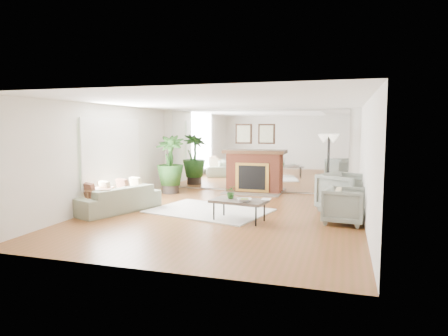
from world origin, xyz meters
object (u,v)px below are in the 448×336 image
(armchair_back, at_px, (344,192))
(side_table, at_px, (100,192))
(coffee_table, at_px, (239,202))
(armchair_front, at_px, (344,206))
(potted_ficus, at_px, (170,162))
(sofa, at_px, (117,199))
(floor_lamp, at_px, (328,144))
(fireplace, at_px, (253,171))

(armchair_back, distance_m, side_table, 5.58)
(coffee_table, relative_size, armchair_front, 1.51)
(armchair_back, xyz_separation_m, potted_ficus, (-4.94, 1.22, 0.46))
(potted_ficus, bearing_deg, side_table, -95.74)
(sofa, distance_m, floor_lamp, 5.74)
(fireplace, relative_size, side_table, 3.01)
(coffee_table, xyz_separation_m, side_table, (-3.15, -0.29, 0.09))
(coffee_table, xyz_separation_m, armchair_back, (2.10, 1.60, 0.04))
(sofa, relative_size, potted_ficus, 1.19)
(fireplace, relative_size, sofa, 1.00)
(potted_ficus, bearing_deg, fireplace, 18.86)
(fireplace, xyz_separation_m, armchair_front, (2.60, -3.21, -0.29))
(armchair_back, height_order, floor_lamp, floor_lamp)
(potted_ficus, height_order, floor_lamp, floor_lamp)
(sofa, bearing_deg, side_table, -5.43)
(fireplace, xyz_separation_m, armchair_back, (2.60, -2.02, -0.21))
(fireplace, xyz_separation_m, coffee_table, (0.50, -3.62, -0.24))
(side_table, distance_m, potted_ficus, 3.15)
(coffee_table, bearing_deg, side_table, -174.83)
(armchair_front, xyz_separation_m, potted_ficus, (-4.94, 2.41, 0.54))
(fireplace, distance_m, floor_lamp, 2.32)
(armchair_back, distance_m, floor_lamp, 2.07)
(armchair_front, bearing_deg, potted_ficus, 70.31)
(side_table, height_order, potted_ficus, potted_ficus)
(coffee_table, height_order, potted_ficus, potted_ficus)
(floor_lamp, bearing_deg, side_table, -143.03)
(armchair_back, bearing_deg, potted_ficus, 106.39)
(armchair_front, bearing_deg, side_table, 103.87)
(sofa, bearing_deg, armchair_back, 128.03)
(potted_ficus, xyz_separation_m, floor_lamp, (4.48, 0.51, 0.58))
(armchair_back, relative_size, side_table, 1.46)
(coffee_table, height_order, armchair_back, armchair_back)
(floor_lamp, bearing_deg, coffee_table, -116.33)
(fireplace, xyz_separation_m, sofa, (-2.45, -3.51, -0.36))
(fireplace, distance_m, sofa, 4.30)
(side_table, bearing_deg, armchair_front, 7.55)
(armchair_back, xyz_separation_m, floor_lamp, (-0.45, 1.72, 1.05))
(side_table, distance_m, floor_lamp, 6.08)
(fireplace, relative_size, floor_lamp, 1.17)
(side_table, bearing_deg, potted_ficus, 84.26)
(armchair_front, relative_size, potted_ficus, 0.48)
(fireplace, bearing_deg, potted_ficus, -161.14)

